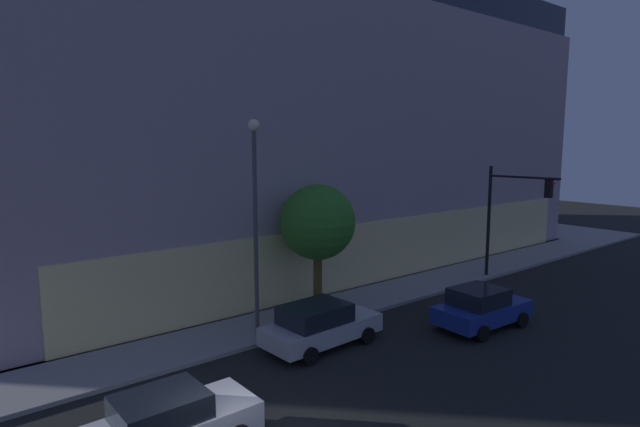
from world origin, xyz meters
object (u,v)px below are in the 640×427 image
(modern_building, at_px, (274,128))
(car_silver, at_px, (320,325))
(traffic_light_far_corner, at_px, (510,206))
(sidewalk_tree, at_px, (318,223))
(car_white, at_px, (170,424))
(street_lamp_sidewalk, at_px, (255,202))
(car_blue, at_px, (481,308))

(modern_building, xyz_separation_m, car_silver, (-8.37, -15.41, -7.57))
(traffic_light_far_corner, relative_size, sidewalk_tree, 1.09)
(car_white, distance_m, car_silver, 7.52)
(street_lamp_sidewalk, distance_m, car_white, 8.76)
(modern_building, height_order, car_silver, modern_building)
(sidewalk_tree, relative_size, car_blue, 1.31)
(car_white, bearing_deg, traffic_light_far_corner, 9.99)
(car_silver, bearing_deg, car_blue, -22.34)
(traffic_light_far_corner, relative_size, car_white, 1.49)
(modern_building, relative_size, sidewalk_tree, 6.76)
(modern_building, height_order, street_lamp_sidewalk, modern_building)
(sidewalk_tree, bearing_deg, street_lamp_sidewalk, -167.59)
(street_lamp_sidewalk, relative_size, car_blue, 1.93)
(car_white, relative_size, car_blue, 0.96)
(traffic_light_far_corner, bearing_deg, modern_building, 108.53)
(car_white, bearing_deg, modern_building, 50.26)
(traffic_light_far_corner, xyz_separation_m, car_white, (-20.24, -3.56, -3.27))
(car_white, bearing_deg, car_blue, 1.72)
(traffic_light_far_corner, bearing_deg, street_lamp_sidewalk, 173.88)
(modern_building, height_order, car_white, modern_building)
(traffic_light_far_corner, height_order, car_blue, traffic_light_far_corner)
(car_silver, bearing_deg, car_white, -156.75)
(traffic_light_far_corner, bearing_deg, car_silver, -177.44)
(traffic_light_far_corner, height_order, car_silver, traffic_light_far_corner)
(modern_building, bearing_deg, traffic_light_far_corner, -71.47)
(traffic_light_far_corner, bearing_deg, car_blue, -155.85)
(car_silver, bearing_deg, street_lamp_sidewalk, 121.67)
(modern_building, relative_size, car_silver, 8.12)
(traffic_light_far_corner, height_order, street_lamp_sidewalk, street_lamp_sidewalk)
(sidewalk_tree, bearing_deg, car_blue, -54.00)
(traffic_light_far_corner, bearing_deg, car_white, -170.01)
(modern_building, distance_m, car_silver, 19.10)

